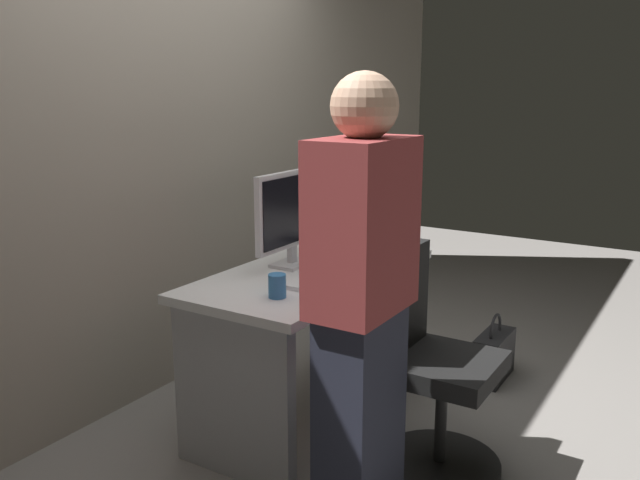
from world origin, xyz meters
TOP-DOWN VIEW (x-y plane):
  - ground_plane at (0.00, 0.00)m, footprint 9.00×9.00m
  - wall_back at (0.00, 0.91)m, footprint 6.40×0.10m
  - desk at (0.00, 0.00)m, footprint 1.31×0.67m
  - office_chair at (-0.08, -0.65)m, footprint 0.52×0.52m
  - person_at_desk at (-0.63, -0.61)m, footprint 0.40×0.24m
  - monitor at (0.02, 0.12)m, footprint 0.54×0.14m
  - keyboard at (-0.11, -0.09)m, footprint 0.43×0.13m
  - mouse at (0.22, -0.07)m, footprint 0.06×0.10m
  - cup_near_keyboard at (-0.42, -0.11)m, footprint 0.07×0.07m
  - book_stack at (0.49, 0.19)m, footprint 0.22×0.17m
  - cell_phone at (0.47, -0.20)m, footprint 0.12×0.16m
  - handbag at (0.90, -0.62)m, footprint 0.34×0.14m

SIDE VIEW (x-z plane):
  - ground_plane at x=0.00m, z-range 0.00..0.00m
  - handbag at x=0.90m, z-range -0.05..0.33m
  - office_chair at x=-0.08m, z-range -0.04..0.90m
  - desk at x=0.00m, z-range 0.13..0.88m
  - cell_phone at x=0.47m, z-range 0.75..0.76m
  - keyboard at x=-0.11m, z-range 0.75..0.77m
  - mouse at x=0.22m, z-range 0.75..0.78m
  - cup_near_keyboard at x=-0.42m, z-range 0.75..0.85m
  - book_stack at x=0.49m, z-range 0.75..0.88m
  - person_at_desk at x=-0.63m, z-range 0.02..1.66m
  - monitor at x=0.02m, z-range 0.78..1.23m
  - wall_back at x=0.00m, z-range 0.00..3.00m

